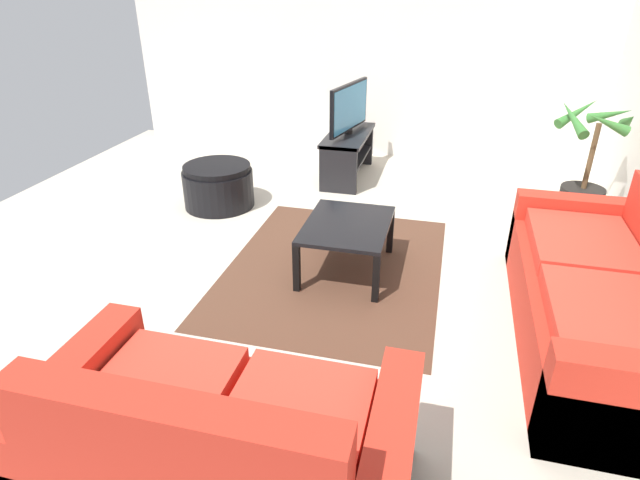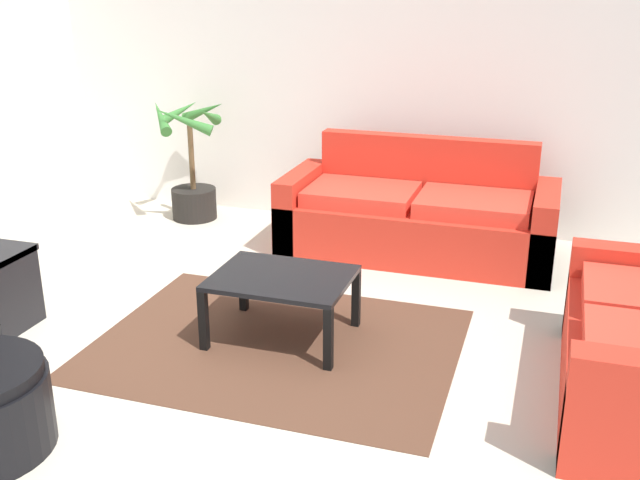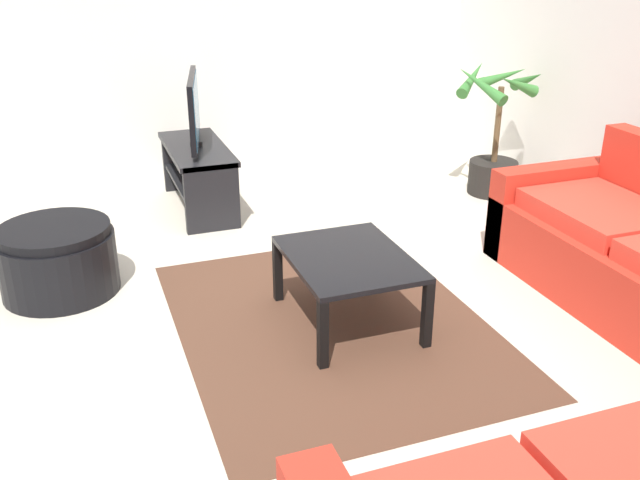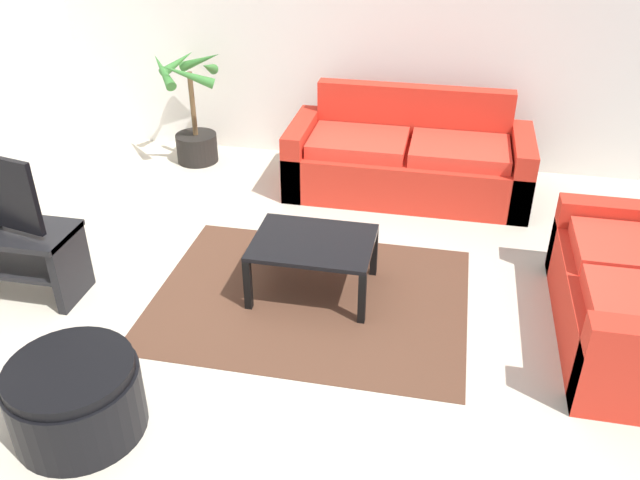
{
  "view_description": "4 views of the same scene",
  "coord_description": "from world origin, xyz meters",
  "px_view_note": "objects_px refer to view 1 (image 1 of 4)",
  "views": [
    {
      "loc": [
        3.72,
        1.23,
        2.14
      ],
      "look_at": [
        0.56,
        0.42,
        0.47
      ],
      "focal_mm": 29.2,
      "sensor_mm": 36.0,
      "label": 1
    },
    {
      "loc": [
        1.65,
        -3.4,
        2.17
      ],
      "look_at": [
        0.37,
        0.54,
        0.68
      ],
      "focal_mm": 41.81,
      "sensor_mm": 36.0,
      "label": 2
    },
    {
      "loc": [
        3.43,
        -0.85,
        2.06
      ],
      "look_at": [
        0.27,
        0.31,
        0.61
      ],
      "focal_mm": 39.67,
      "sensor_mm": 36.0,
      "label": 3
    },
    {
      "loc": [
        0.96,
        -3.31,
        2.76
      ],
      "look_at": [
        0.17,
        0.52,
        0.44
      ],
      "focal_mm": 37.05,
      "sensor_mm": 36.0,
      "label": 4
    }
  ],
  "objects_px": {
    "couch_main": "(603,303)",
    "tv": "(349,108)",
    "coffee_table": "(347,230)",
    "potted_palm": "(585,175)",
    "tv_stand": "(348,149)",
    "ottoman": "(218,186)",
    "couch_loveseat": "(221,451)"
  },
  "relations": [
    {
      "from": "couch_main",
      "to": "potted_palm",
      "type": "distance_m",
      "value": 2.18
    },
    {
      "from": "couch_loveseat",
      "to": "tv_stand",
      "type": "relative_size",
      "value": 1.48
    },
    {
      "from": "couch_main",
      "to": "tv",
      "type": "height_order",
      "value": "tv"
    },
    {
      "from": "couch_loveseat",
      "to": "coffee_table",
      "type": "distance_m",
      "value": 2.16
    },
    {
      "from": "couch_loveseat",
      "to": "tv",
      "type": "xyz_separation_m",
      "value": [
        -4.3,
        -0.32,
        0.52
      ]
    },
    {
      "from": "potted_palm",
      "to": "couch_loveseat",
      "type": "bearing_deg",
      "value": -29.12
    },
    {
      "from": "tv_stand",
      "to": "couch_main",
      "type": "bearing_deg",
      "value": 39.46
    },
    {
      "from": "coffee_table",
      "to": "potted_palm",
      "type": "relative_size",
      "value": 0.76
    },
    {
      "from": "tv",
      "to": "potted_palm",
      "type": "xyz_separation_m",
      "value": [
        0.5,
        2.44,
        -0.41
      ]
    },
    {
      "from": "couch_main",
      "to": "coffee_table",
      "type": "xyz_separation_m",
      "value": [
        -0.51,
        -1.75,
        0.06
      ]
    },
    {
      "from": "coffee_table",
      "to": "ottoman",
      "type": "height_order",
      "value": "ottoman"
    },
    {
      "from": "couch_loveseat",
      "to": "tv_stand",
      "type": "height_order",
      "value": "couch_loveseat"
    },
    {
      "from": "tv",
      "to": "couch_loveseat",
      "type": "bearing_deg",
      "value": 4.25
    },
    {
      "from": "couch_main",
      "to": "coffee_table",
      "type": "relative_size",
      "value": 2.57
    },
    {
      "from": "couch_main",
      "to": "tv",
      "type": "bearing_deg",
      "value": -140.57
    },
    {
      "from": "coffee_table",
      "to": "ottoman",
      "type": "bearing_deg",
      "value": -122.32
    },
    {
      "from": "couch_main",
      "to": "couch_loveseat",
      "type": "distance_m",
      "value": 2.49
    },
    {
      "from": "coffee_table",
      "to": "potted_palm",
      "type": "xyz_separation_m",
      "value": [
        -1.65,
        2.01,
        0.05
      ]
    },
    {
      "from": "couch_loveseat",
      "to": "ottoman",
      "type": "height_order",
      "value": "couch_loveseat"
    },
    {
      "from": "tv_stand",
      "to": "potted_palm",
      "type": "relative_size",
      "value": 0.99
    },
    {
      "from": "couch_loveseat",
      "to": "ottoman",
      "type": "relative_size",
      "value": 2.28
    },
    {
      "from": "couch_main",
      "to": "ottoman",
      "type": "distance_m",
      "value": 3.62
    },
    {
      "from": "potted_palm",
      "to": "coffee_table",
      "type": "bearing_deg",
      "value": -50.62
    },
    {
      "from": "couch_main",
      "to": "couch_loveseat",
      "type": "xyz_separation_m",
      "value": [
        1.65,
        -1.86,
        -0.0
      ]
    },
    {
      "from": "potted_palm",
      "to": "couch_main",
      "type": "bearing_deg",
      "value": -6.82
    },
    {
      "from": "tv_stand",
      "to": "coffee_table",
      "type": "relative_size",
      "value": 1.31
    },
    {
      "from": "potted_palm",
      "to": "tv_stand",
      "type": "bearing_deg",
      "value": -101.51
    },
    {
      "from": "tv",
      "to": "ottoman",
      "type": "relative_size",
      "value": 1.28
    },
    {
      "from": "couch_main",
      "to": "ottoman",
      "type": "height_order",
      "value": "couch_main"
    },
    {
      "from": "couch_main",
      "to": "tv_stand",
      "type": "xyz_separation_m",
      "value": [
        -2.66,
        -2.19,
        0.04
      ]
    },
    {
      "from": "couch_main",
      "to": "tv_stand",
      "type": "height_order",
      "value": "couch_main"
    },
    {
      "from": "couch_main",
      "to": "potted_palm",
      "type": "height_order",
      "value": "potted_palm"
    }
  ]
}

